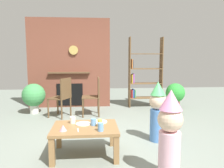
{
  "coord_description": "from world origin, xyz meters",
  "views": [
    {
      "loc": [
        -0.2,
        -3.51,
        1.37
      ],
      "look_at": [
        0.15,
        0.4,
        0.89
      ],
      "focal_mm": 35.39,
      "sensor_mm": 36.0,
      "label": 1
    }
  ],
  "objects_px": {
    "potted_plant_tall": "(175,94)",
    "potted_plant_short": "(34,96)",
    "paper_cup_near_right": "(93,122)",
    "child_with_cone_hat": "(170,132)",
    "birthday_cake_slice": "(63,128)",
    "paper_cup_near_left": "(73,120)",
    "paper_plate_front": "(100,122)",
    "paper_cup_center": "(101,127)",
    "bookshelf": "(143,75)",
    "child_in_pink": "(158,110)",
    "coffee_table": "(85,131)",
    "dining_chair_middle": "(95,94)",
    "paper_plate_rear": "(83,124)",
    "paper_cup_far_left": "(100,123)",
    "dining_chair_left": "(63,95)"
  },
  "relations": [
    {
      "from": "bookshelf",
      "to": "paper_cup_near_left",
      "type": "distance_m",
      "value": 3.25
    },
    {
      "from": "paper_plate_front",
      "to": "dining_chair_middle",
      "type": "distance_m",
      "value": 1.93
    },
    {
      "from": "paper_cup_near_right",
      "to": "paper_plate_rear",
      "type": "bearing_deg",
      "value": 155.18
    },
    {
      "from": "potted_plant_short",
      "to": "potted_plant_tall",
      "type": "bearing_deg",
      "value": 0.99
    },
    {
      "from": "child_in_pink",
      "to": "potted_plant_short",
      "type": "relative_size",
      "value": 1.34
    },
    {
      "from": "paper_cup_far_left",
      "to": "paper_cup_near_right",
      "type": "bearing_deg",
      "value": 142.82
    },
    {
      "from": "paper_plate_front",
      "to": "coffee_table",
      "type": "bearing_deg",
      "value": -138.37
    },
    {
      "from": "paper_cup_near_left",
      "to": "paper_plate_front",
      "type": "xyz_separation_m",
      "value": [
        0.4,
        0.01,
        -0.04
      ]
    },
    {
      "from": "paper_plate_front",
      "to": "birthday_cake_slice",
      "type": "bearing_deg",
      "value": -145.18
    },
    {
      "from": "paper_cup_far_left",
      "to": "child_in_pink",
      "type": "xyz_separation_m",
      "value": [
        0.95,
        0.45,
        0.06
      ]
    },
    {
      "from": "child_with_cone_hat",
      "to": "bookshelf",
      "type": "bearing_deg",
      "value": -63.02
    },
    {
      "from": "paper_cup_far_left",
      "to": "potted_plant_short",
      "type": "bearing_deg",
      "value": 121.84
    },
    {
      "from": "coffee_table",
      "to": "dining_chair_middle",
      "type": "height_order",
      "value": "dining_chair_middle"
    },
    {
      "from": "coffee_table",
      "to": "paper_cup_far_left",
      "type": "distance_m",
      "value": 0.24
    },
    {
      "from": "paper_cup_near_left",
      "to": "dining_chair_middle",
      "type": "xyz_separation_m",
      "value": [
        0.34,
        1.94,
        0.05
      ]
    },
    {
      "from": "paper_cup_near_left",
      "to": "birthday_cake_slice",
      "type": "xyz_separation_m",
      "value": [
        -0.09,
        -0.33,
        -0.01
      ]
    },
    {
      "from": "bookshelf",
      "to": "paper_cup_center",
      "type": "height_order",
      "value": "bookshelf"
    },
    {
      "from": "potted_plant_tall",
      "to": "potted_plant_short",
      "type": "distance_m",
      "value": 3.56
    },
    {
      "from": "bookshelf",
      "to": "paper_plate_front",
      "type": "height_order",
      "value": "bookshelf"
    },
    {
      "from": "paper_cup_near_left",
      "to": "dining_chair_left",
      "type": "bearing_deg",
      "value": 101.72
    },
    {
      "from": "coffee_table",
      "to": "dining_chair_left",
      "type": "distance_m",
      "value": 2.1
    },
    {
      "from": "paper_plate_rear",
      "to": "paper_cup_center",
      "type": "bearing_deg",
      "value": -53.14
    },
    {
      "from": "bookshelf",
      "to": "paper_cup_center",
      "type": "distance_m",
      "value": 3.41
    },
    {
      "from": "paper_cup_far_left",
      "to": "potted_plant_tall",
      "type": "distance_m",
      "value": 3.23
    },
    {
      "from": "bookshelf",
      "to": "paper_plate_front",
      "type": "distance_m",
      "value": 3.06
    },
    {
      "from": "paper_plate_rear",
      "to": "child_in_pink",
      "type": "distance_m",
      "value": 1.23
    },
    {
      "from": "paper_cup_near_left",
      "to": "child_in_pink",
      "type": "distance_m",
      "value": 1.37
    },
    {
      "from": "child_in_pink",
      "to": "paper_plate_rear",
      "type": "bearing_deg",
      "value": -5.48
    },
    {
      "from": "bookshelf",
      "to": "potted_plant_short",
      "type": "distance_m",
      "value": 2.88
    },
    {
      "from": "paper_cup_center",
      "to": "child_in_pink",
      "type": "xyz_separation_m",
      "value": [
        0.95,
        0.63,
        0.05
      ]
    },
    {
      "from": "paper_cup_center",
      "to": "potted_plant_tall",
      "type": "bearing_deg",
      "value": 52.89
    },
    {
      "from": "bookshelf",
      "to": "paper_plate_rear",
      "type": "bearing_deg",
      "value": -118.35
    },
    {
      "from": "paper_cup_center",
      "to": "potted_plant_short",
      "type": "bearing_deg",
      "value": 120.07
    },
    {
      "from": "potted_plant_tall",
      "to": "paper_cup_far_left",
      "type": "bearing_deg",
      "value": -129.11
    },
    {
      "from": "child_with_cone_hat",
      "to": "potted_plant_tall",
      "type": "distance_m",
      "value": 3.42
    },
    {
      "from": "paper_plate_rear",
      "to": "birthday_cake_slice",
      "type": "height_order",
      "value": "birthday_cake_slice"
    },
    {
      "from": "child_with_cone_hat",
      "to": "potted_plant_short",
      "type": "distance_m",
      "value": 3.85
    },
    {
      "from": "potted_plant_tall",
      "to": "birthday_cake_slice",
      "type": "bearing_deg",
      "value": -133.71
    },
    {
      "from": "paper_plate_front",
      "to": "birthday_cake_slice",
      "type": "distance_m",
      "value": 0.6
    },
    {
      "from": "paper_plate_front",
      "to": "dining_chair_left",
      "type": "distance_m",
      "value": 1.99
    },
    {
      "from": "birthday_cake_slice",
      "to": "dining_chair_left",
      "type": "relative_size",
      "value": 0.11
    },
    {
      "from": "paper_cup_center",
      "to": "paper_cup_near_left",
      "type": "bearing_deg",
      "value": 135.97
    },
    {
      "from": "coffee_table",
      "to": "birthday_cake_slice",
      "type": "xyz_separation_m",
      "value": [
        -0.28,
        -0.15,
        0.11
      ]
    },
    {
      "from": "coffee_table",
      "to": "paper_cup_near_left",
      "type": "bearing_deg",
      "value": 136.04
    },
    {
      "from": "paper_cup_near_right",
      "to": "child_with_cone_hat",
      "type": "distance_m",
      "value": 1.12
    },
    {
      "from": "dining_chair_middle",
      "to": "potted_plant_short",
      "type": "xyz_separation_m",
      "value": [
        -1.47,
        0.31,
        -0.07
      ]
    },
    {
      "from": "potted_plant_short",
      "to": "birthday_cake_slice",
      "type": "bearing_deg",
      "value": -68.17
    },
    {
      "from": "paper_cup_near_right",
      "to": "dining_chair_middle",
      "type": "distance_m",
      "value": 2.07
    },
    {
      "from": "paper_plate_front",
      "to": "potted_plant_tall",
      "type": "bearing_deg",
      "value": 48.52
    },
    {
      "from": "paper_plate_rear",
      "to": "potted_plant_short",
      "type": "distance_m",
      "value": 2.65
    }
  ]
}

